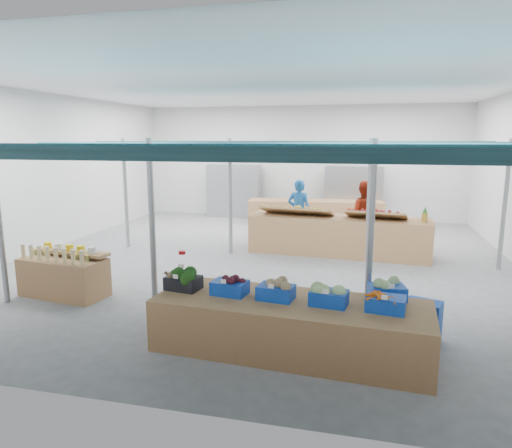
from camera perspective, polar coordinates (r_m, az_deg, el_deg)
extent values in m
plane|color=slate|center=(11.44, 0.94, -4.53)|extent=(13.00, 13.00, 0.00)
plane|color=silver|center=(11.10, 1.01, 16.88)|extent=(13.00, 13.00, 0.00)
plane|color=silver|center=(17.46, 5.63, 7.67)|extent=(12.00, 0.00, 12.00)
plane|color=silver|center=(13.68, -24.53, 5.95)|extent=(0.00, 13.00, 13.00)
cylinder|color=gray|center=(13.04, -16.00, 3.66)|extent=(0.10, 0.10, 3.00)
cylinder|color=gray|center=(7.72, -12.84, -0.78)|extent=(0.10, 0.10, 3.00)
cylinder|color=gray|center=(11.87, -3.24, 3.40)|extent=(0.10, 0.10, 3.00)
cylinder|color=gray|center=(6.94, 14.09, -2.11)|extent=(0.10, 0.10, 3.00)
cylinder|color=gray|center=(11.38, 13.93, 2.79)|extent=(0.10, 0.10, 3.00)
cylinder|color=gray|center=(11.80, 28.65, 2.06)|extent=(0.10, 0.10, 3.00)
cylinder|color=gray|center=(6.97, -0.11, 9.47)|extent=(10.00, 0.06, 0.06)
cylinder|color=gray|center=(11.40, 5.28, 9.88)|extent=(10.00, 0.06, 0.06)
cube|color=black|center=(6.34, -1.50, 8.71)|extent=(9.50, 1.28, 0.30)
cube|color=black|center=(7.61, 1.05, 9.04)|extent=(9.50, 1.28, 0.30)
cube|color=black|center=(10.75, 4.77, 9.47)|extent=(9.50, 1.28, 0.30)
cube|color=black|center=(12.04, 5.72, 9.58)|extent=(9.50, 1.28, 0.30)
cube|color=#B23F33|center=(17.59, -2.78, 4.13)|extent=(2.00, 0.50, 2.00)
cube|color=#B23F33|center=(16.90, 12.07, 3.64)|extent=(2.00, 0.50, 2.00)
cube|color=olive|center=(9.57, -22.89, -6.15)|extent=(1.74, 0.96, 0.74)
cube|color=#997247|center=(9.61, -22.13, -3.28)|extent=(1.68, 0.55, 0.06)
cube|color=olive|center=(6.65, 4.30, -12.56)|extent=(3.94, 1.55, 0.75)
cube|color=olive|center=(12.11, 10.24, -1.44)|extent=(4.67, 1.42, 0.99)
cube|color=olive|center=(16.28, 7.42, 1.47)|extent=(4.77, 1.47, 0.84)
cube|color=#0F3DAC|center=(7.42, 20.09, -11.28)|extent=(0.60, 0.51, 0.61)
imported|color=#1B5EAF|center=(13.22, 5.38, 1.59)|extent=(0.70, 0.49, 1.84)
imported|color=maroon|center=(13.10, 13.20, 1.26)|extent=(0.94, 0.76, 1.84)
cube|color=black|center=(7.02, -9.06, -7.27)|extent=(0.54, 0.42, 0.20)
cube|color=white|center=(6.80, -10.05, -6.50)|extent=(0.08, 0.02, 0.06)
cube|color=#0F3DAC|center=(6.73, -3.28, -7.94)|extent=(0.54, 0.42, 0.20)
cube|color=white|center=(6.49, -4.12, -7.17)|extent=(0.08, 0.02, 0.06)
cube|color=#0F3DAC|center=(6.53, 2.50, -8.53)|extent=(0.54, 0.42, 0.20)
cube|color=white|center=(6.28, 1.85, -7.77)|extent=(0.08, 0.02, 0.06)
cube|color=#0F3DAC|center=(6.39, 9.09, -9.10)|extent=(0.54, 0.42, 0.20)
cube|color=white|center=(6.13, 8.69, -8.35)|extent=(0.08, 0.02, 0.06)
cube|color=#0F3DAC|center=(6.34, 15.91, -9.56)|extent=(0.54, 0.42, 0.20)
cube|color=white|center=(6.08, 15.77, -8.83)|extent=(0.08, 0.02, 0.06)
sphere|color=brown|center=(6.94, -10.76, -6.32)|extent=(0.09, 0.09, 0.09)
sphere|color=brown|center=(6.93, -11.22, -6.01)|extent=(0.06, 0.06, 0.06)
cylinder|color=red|center=(7.80, -9.23, -3.55)|extent=(0.12, 0.12, 0.05)
cube|color=white|center=(7.80, -9.35, -5.22)|extent=(0.10, 0.01, 0.07)
cube|color=#997247|center=(12.08, 5.09, 1.62)|extent=(1.98, 0.94, 0.26)
cube|color=#997247|center=(11.82, 14.75, 1.11)|extent=(1.58, 0.89, 0.26)
cylinder|color=#8C6019|center=(11.82, 20.33, 0.75)|extent=(0.14, 0.14, 0.22)
cone|color=#26661E|center=(11.79, 20.39, 1.66)|extent=(0.12, 0.12, 0.18)
cube|color=#0F3DAC|center=(6.79, 16.04, -8.19)|extent=(0.56, 0.45, 0.20)
cube|color=white|center=(6.54, 16.60, -7.47)|extent=(0.08, 0.03, 0.06)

